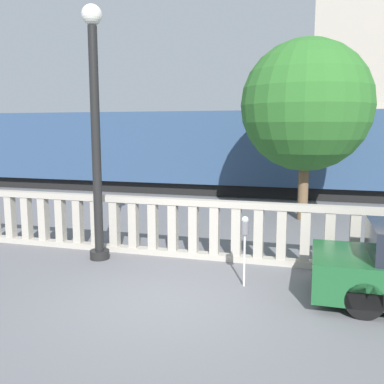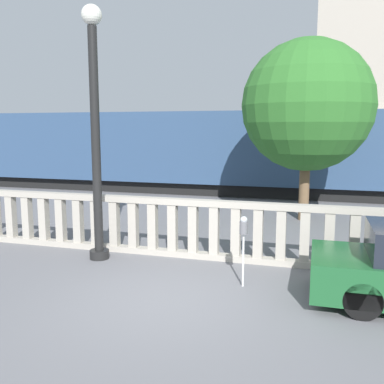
{
  "view_description": "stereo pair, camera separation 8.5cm",
  "coord_description": "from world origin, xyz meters",
  "px_view_note": "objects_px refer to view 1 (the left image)",
  "views": [
    {
      "loc": [
        2.31,
        -6.66,
        2.94
      ],
      "look_at": [
        -0.57,
        3.49,
        1.37
      ],
      "focal_mm": 40.0,
      "sensor_mm": 36.0,
      "label": 1
    },
    {
      "loc": [
        2.39,
        -6.63,
        2.94
      ],
      "look_at": [
        -0.57,
        3.49,
        1.37
      ],
      "focal_mm": 40.0,
      "sensor_mm": 36.0,
      "label": 2
    }
  ],
  "objects_px": {
    "train_near": "(165,150)",
    "train_far": "(341,144)",
    "parking_meter": "(245,231)",
    "lamppost": "(95,124)",
    "tree_left": "(306,106)"
  },
  "relations": [
    {
      "from": "tree_left",
      "to": "parking_meter",
      "type": "bearing_deg",
      "value": -97.87
    },
    {
      "from": "parking_meter",
      "to": "tree_left",
      "type": "xyz_separation_m",
      "value": [
        0.89,
        6.43,
        2.58
      ]
    },
    {
      "from": "lamppost",
      "to": "train_far",
      "type": "bearing_deg",
      "value": 74.24
    },
    {
      "from": "parking_meter",
      "to": "train_far",
      "type": "relative_size",
      "value": 0.05
    },
    {
      "from": "lamppost",
      "to": "train_near",
      "type": "distance_m",
      "value": 11.02
    },
    {
      "from": "parking_meter",
      "to": "train_near",
      "type": "relative_size",
      "value": 0.05
    },
    {
      "from": "lamppost",
      "to": "train_far",
      "type": "distance_m",
      "value": 23.47
    },
    {
      "from": "lamppost",
      "to": "train_far",
      "type": "xyz_separation_m",
      "value": [
        6.37,
        22.57,
        -1.12
      ]
    },
    {
      "from": "parking_meter",
      "to": "tree_left",
      "type": "height_order",
      "value": "tree_left"
    },
    {
      "from": "train_near",
      "to": "train_far",
      "type": "relative_size",
      "value": 1.0
    },
    {
      "from": "train_near",
      "to": "parking_meter",
      "type": "bearing_deg",
      "value": -64.1
    },
    {
      "from": "parking_meter",
      "to": "train_near",
      "type": "height_order",
      "value": "train_near"
    },
    {
      "from": "train_far",
      "to": "train_near",
      "type": "bearing_deg",
      "value": -125.85
    },
    {
      "from": "tree_left",
      "to": "lamppost",
      "type": "bearing_deg",
      "value": -127.53
    },
    {
      "from": "train_far",
      "to": "tree_left",
      "type": "bearing_deg",
      "value": -96.88
    }
  ]
}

